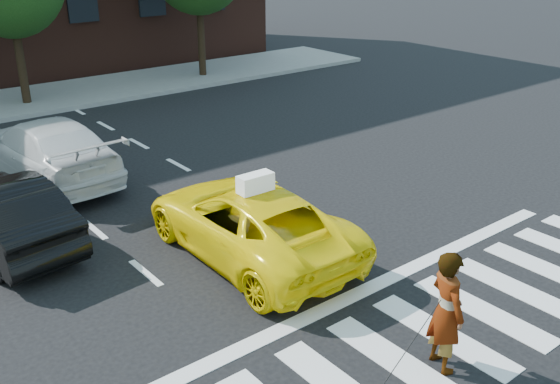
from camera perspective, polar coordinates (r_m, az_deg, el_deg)
name	(u,v)px	position (r m, az deg, el deg)	size (l,w,h in m)	color
ground	(398,362)	(9.13, 10.73, -15.03)	(120.00, 120.00, 0.00)	black
crosswalk	(398,362)	(9.13, 10.74, -15.00)	(13.00, 2.40, 0.01)	silver
stop_line	(321,311)	(10.01, 3.75, -10.80)	(12.00, 0.30, 0.01)	silver
sidewalk_far	(8,104)	(23.37, -23.62, 7.40)	(30.00, 4.00, 0.15)	slate
taxi	(250,221)	(11.36, -2.80, -2.68)	(2.18, 4.72, 1.31)	#FFDF05
black_sedan	(2,213)	(12.74, -24.10, -1.74)	(1.43, 4.11, 1.36)	black
white_suv	(47,149)	(15.84, -20.56, 3.68)	(2.06, 5.07, 1.47)	silver
woman	(446,311)	(8.69, 14.96, -10.49)	(0.64, 0.42, 1.77)	#999999
taxi_sign	(255,183)	(10.88, -2.26, 0.84)	(0.65, 0.28, 0.32)	white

